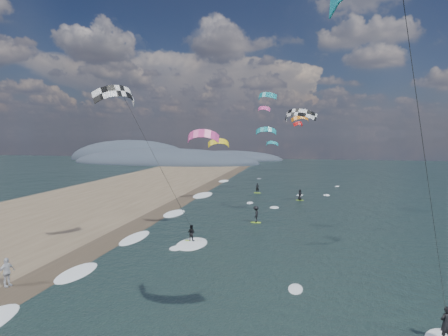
# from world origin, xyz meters

# --- Properties ---
(ground) EXTENTS (260.00, 260.00, 0.00)m
(ground) POSITION_xyz_m (0.00, 0.00, 0.00)
(ground) COLOR black
(ground) RESTS_ON ground
(wet_sand_strip) EXTENTS (3.00, 240.00, 0.00)m
(wet_sand_strip) POSITION_xyz_m (-12.00, 10.00, 0.00)
(wet_sand_strip) COLOR #382D23
(wet_sand_strip) RESTS_ON ground
(coastal_hills) EXTENTS (80.00, 41.00, 15.00)m
(coastal_hills) POSITION_xyz_m (-44.84, 107.86, 0.00)
(coastal_hills) COLOR #3D4756
(coastal_hills) RESTS_ON ground
(kitesurfer_near_a) EXTENTS (7.74, 8.54, 15.76)m
(kitesurfer_near_a) POSITION_xyz_m (8.59, -3.15, 11.84)
(kitesurfer_near_a) COLOR #97D926
(kitesurfer_near_a) RESTS_ON ground
(kitesurfer_near_b) EXTENTS (6.60, 9.05, 13.87)m
(kitesurfer_near_b) POSITION_xyz_m (-6.92, 10.94, 8.54)
(kitesurfer_near_b) COLOR #97D926
(kitesurfer_near_b) RESTS_ON ground
(far_kitesurfers) EXTENTS (7.99, 21.46, 1.85)m
(far_kitesurfers) POSITION_xyz_m (0.97, 30.24, 0.88)
(far_kitesurfers) COLOR #97D926
(far_kitesurfers) RESTS_ON ground
(bg_kite_field) EXTENTS (14.48, 66.12, 10.08)m
(bg_kite_field) POSITION_xyz_m (-0.20, 48.32, 11.78)
(bg_kite_field) COLOR yellow
(bg_kite_field) RESTS_ON ground
(shoreline_surf) EXTENTS (2.40, 79.40, 0.11)m
(shoreline_surf) POSITION_xyz_m (-10.80, 14.75, 0.00)
(shoreline_surf) COLOR white
(shoreline_surf) RESTS_ON ground
(beach_walker) EXTENTS (0.67, 1.16, 1.86)m
(beach_walker) POSITION_xyz_m (-13.19, 2.95, 0.93)
(beach_walker) COLOR silver
(beach_walker) RESTS_ON ground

